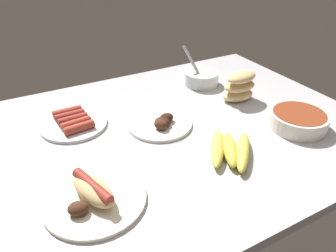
# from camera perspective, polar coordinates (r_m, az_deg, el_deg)

# --- Properties ---
(ground_plane) EXTENTS (1.20, 0.90, 0.03)m
(ground_plane) POSITION_cam_1_polar(r_m,az_deg,el_deg) (0.99, 1.14, -1.00)
(ground_plane) COLOR #B2B2B7
(bread_stack) EXTENTS (0.13, 0.09, 0.11)m
(bread_stack) POSITION_cam_1_polar(r_m,az_deg,el_deg) (1.15, 12.73, 7.01)
(bread_stack) COLOR #E5C689
(bread_stack) RESTS_ON ground_plane
(plate_sausages) EXTENTS (0.21, 0.21, 0.04)m
(plate_sausages) POSITION_cam_1_polar(r_m,az_deg,el_deg) (1.03, -16.60, 0.66)
(plate_sausages) COLOR white
(plate_sausages) RESTS_ON ground_plane
(banana_bunch) EXTENTS (0.19, 0.20, 0.04)m
(banana_bunch) POSITION_cam_1_polar(r_m,az_deg,el_deg) (0.88, 11.18, -4.20)
(banana_bunch) COLOR #E5D14C
(banana_bunch) RESTS_ON ground_plane
(plate_hotdog_assembled) EXTENTS (0.24, 0.24, 0.06)m
(plate_hotdog_assembled) POSITION_cam_1_polar(r_m,az_deg,el_deg) (0.75, -13.26, -11.99)
(plate_hotdog_assembled) COLOR white
(plate_hotdog_assembled) RESTS_ON ground_plane
(bowl_chili) EXTENTS (0.18, 0.18, 0.05)m
(bowl_chili) POSITION_cam_1_polar(r_m,az_deg,el_deg) (1.05, 22.33, 1.11)
(bowl_chili) COLOR white
(bowl_chili) RESTS_ON ground_plane
(bowl_coleslaw) EXTENTS (0.13, 0.13, 0.15)m
(bowl_coleslaw) POSITION_cam_1_polar(r_m,az_deg,el_deg) (1.26, 6.02, 8.66)
(bowl_coleslaw) COLOR silver
(bowl_coleslaw) RESTS_ON ground_plane
(plate_grilled_meat) EXTENTS (0.20, 0.20, 0.04)m
(plate_grilled_meat) POSITION_cam_1_polar(r_m,az_deg,el_deg) (0.99, -1.34, 0.51)
(plate_grilled_meat) COLOR white
(plate_grilled_meat) RESTS_ON ground_plane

